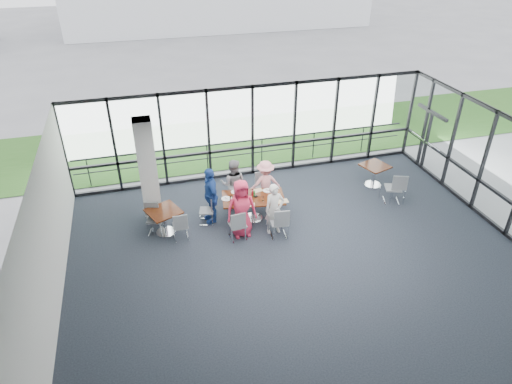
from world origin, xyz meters
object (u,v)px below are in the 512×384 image
object	(u,v)px
chair_main_fr	(263,188)
chair_spare_lb	(155,219)
side_table_right	(375,169)
diner_near_right	(274,209)
chair_main_nr	(279,222)
side_table_left	(164,214)
diner_end	(210,195)
diner_far_left	(233,184)
chair_main_end	(207,211)
diner_near_left	(241,209)
main_table	(253,201)
chair_main_nl	(237,225)
chair_spare_r	(393,188)
diner_far_right	(265,183)
structural_column	(148,172)
chair_main_fl	(239,193)

from	to	relation	value
chair_main_fr	chair_spare_lb	distance (m)	3.52
side_table_right	diner_near_right	world-z (taller)	diner_near_right
chair_main_nr	chair_spare_lb	distance (m)	3.50
side_table_left	diner_end	xyz separation A→B (m)	(1.40, 0.28, 0.24)
side_table_left	diner_far_left	bearing A→B (deg)	20.71
side_table_left	chair_main_end	xyz separation A→B (m)	(1.24, 0.19, -0.22)
diner_near_left	chair_main_end	world-z (taller)	diner_near_left
main_table	chair_main_nr	bearing A→B (deg)	-57.29
chair_main_nl	chair_spare_r	world-z (taller)	chair_spare_r
side_table_right	chair_main_fr	bearing A→B (deg)	179.70
diner_far_left	chair_spare_r	distance (m)	5.03
main_table	chair_main_end	world-z (taller)	chair_main_end
chair_main_end	chair_spare_lb	distance (m)	1.50
diner_near_left	diner_far_right	world-z (taller)	diner_near_left
diner_near_right	chair_main_fr	distance (m)	1.72
diner_far_left	chair_main_fr	size ratio (longest dim) A/B	1.75
structural_column	main_table	xyz separation A→B (m)	(2.88, -0.77, -0.99)
structural_column	diner_end	xyz separation A→B (m)	(1.66, -0.51, -0.73)
chair_main_nr	chair_spare_r	size ratio (longest dim) A/B	0.94
main_table	diner_far_left	bearing A→B (deg)	126.09
chair_main_end	chair_spare_r	distance (m)	5.88
diner_near_left	chair_main_nl	bearing A→B (deg)	-136.56
chair_main_nl	diner_near_left	bearing A→B (deg)	39.23
diner_far_left	chair_main_nl	bearing A→B (deg)	100.00
diner_near_left	chair_main_fr	size ratio (longest dim) A/B	1.87
chair_spare_r	chair_main_nl	bearing A→B (deg)	-154.10
main_table	diner_end	bearing A→B (deg)	176.87
chair_main_fr	chair_spare_r	xyz separation A→B (m)	(3.94, -1.12, 0.03)
diner_far_left	chair_main_nr	bearing A→B (deg)	134.58
main_table	chair_main_end	distance (m)	1.40
diner_near_right	chair_main_nl	bearing A→B (deg)	179.31
structural_column	diner_far_right	size ratio (longest dim) A/B	2.13
chair_main_nl	chair_main_fr	xyz separation A→B (m)	(1.24, 1.71, 0.01)
chair_main_nl	chair_spare_lb	size ratio (longest dim) A/B	1.02
diner_near_left	chair_main_nl	world-z (taller)	diner_near_left
side_table_left	chair_main_fr	world-z (taller)	chair_main_fr
diner_near_right	chair_main_nr	xyz separation A→B (m)	(0.06, -0.22, -0.30)
diner_near_left	chair_main_nl	size ratio (longest dim) A/B	1.89
chair_main_nl	chair_main_fl	distance (m)	1.80
main_table	chair_spare_r	size ratio (longest dim) A/B	1.96
chair_main_fl	chair_main_end	xyz separation A→B (m)	(-1.15, -0.75, 0.00)
main_table	chair_spare_lb	bearing A→B (deg)	-172.23
diner_far_right	chair_main_fl	world-z (taller)	diner_far_right
diner_near_left	diner_far_left	distance (m)	1.49
chair_main_end	chair_main_nr	bearing A→B (deg)	71.37
chair_main_fl	chair_spare_r	distance (m)	4.86
main_table	side_table_right	distance (m)	4.50
diner_end	chair_spare_r	bearing A→B (deg)	78.96
chair_spare_r	side_table_left	bearing A→B (deg)	-162.34
side_table_right	chair_main_end	distance (m)	5.84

